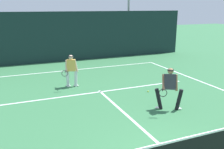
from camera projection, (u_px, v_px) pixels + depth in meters
The scene contains 7 objects.
court_line_baseline_far at pixel (76, 70), 15.46m from camera, with size 10.76×0.10×0.01m, color white.
court_line_service at pixel (100, 92), 11.48m from camera, with size 8.77×0.10×0.01m, color white.
court_line_centre at pixel (130, 118), 8.78m from camera, with size 0.10×6.40×0.01m, color white.
player_near at pixel (169, 87), 9.29m from camera, with size 1.15×0.80×1.62m.
player_far at pixel (71, 69), 12.00m from camera, with size 0.90×0.82×1.57m.
tennis_ball at pixel (148, 91), 11.44m from camera, with size 0.07×0.07×0.07m, color #D1E033.
back_fence_windscreen at pixel (65, 37), 17.48m from camera, with size 18.80×0.12×3.45m, color #162B2B.
Camera 1 is at (-3.68, -4.01, 3.79)m, focal length 40.20 mm.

